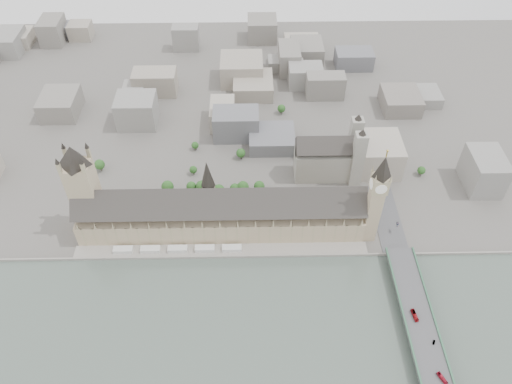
{
  "coord_description": "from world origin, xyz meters",
  "views": [
    {
      "loc": [
        26.92,
        -295.85,
        364.78
      ],
      "look_at": [
        33.21,
        44.12,
        25.77
      ],
      "focal_mm": 35.0,
      "sensor_mm": 36.0,
      "label": 1
    }
  ],
  "objects_px": {
    "red_bus_north": "(415,315)",
    "red_bus_south": "(442,378)",
    "westminster_abbey": "(330,157)",
    "car_silver": "(434,342)",
    "victoria_tower": "(83,185)",
    "elizabeth_tower": "(377,193)",
    "car_approach": "(398,224)",
    "westminster_bridge": "(418,323)",
    "palace_of_westminster": "(221,213)"
  },
  "relations": [
    {
      "from": "victoria_tower",
      "to": "westminster_abbey",
      "type": "relative_size",
      "value": 1.47
    },
    {
      "from": "palace_of_westminster",
      "to": "victoria_tower",
      "type": "xyz_separation_m",
      "value": [
        -122.0,
        6.3,
        32.5
      ]
    },
    {
      "from": "victoria_tower",
      "to": "car_silver",
      "type": "distance_m",
      "value": 322.42
    },
    {
      "from": "westminster_bridge",
      "to": "westminster_abbey",
      "type": "relative_size",
      "value": 4.78
    },
    {
      "from": "westminster_bridge",
      "to": "palace_of_westminster",
      "type": "bearing_deg",
      "value": 146.51
    },
    {
      "from": "westminster_abbey",
      "to": "car_approach",
      "type": "xyz_separation_m",
      "value": [
        55.51,
        -81.77,
        -14.05
      ]
    },
    {
      "from": "elizabeth_tower",
      "to": "westminster_abbey",
      "type": "distance_m",
      "value": 96.91
    },
    {
      "from": "victoria_tower",
      "to": "westminster_abbey",
      "type": "xyz_separation_m",
      "value": [
        232.92,
        69.0,
        -30.12
      ]
    },
    {
      "from": "red_bus_south",
      "to": "westminster_abbey",
      "type": "bearing_deg",
      "value": 79.05
    },
    {
      "from": "elizabeth_tower",
      "to": "victoria_tower",
      "type": "distance_m",
      "value": 260.64
    },
    {
      "from": "red_bus_north",
      "to": "red_bus_south",
      "type": "bearing_deg",
      "value": -89.42
    },
    {
      "from": "palace_of_westminster",
      "to": "westminster_bridge",
      "type": "xyz_separation_m",
      "value": [
        162.0,
        -107.2,
        -17.58
      ]
    },
    {
      "from": "westminster_abbey",
      "to": "car_approach",
      "type": "distance_m",
      "value": 99.82
    },
    {
      "from": "palace_of_westminster",
      "to": "westminster_abbey",
      "type": "relative_size",
      "value": 3.9
    },
    {
      "from": "westminster_abbey",
      "to": "car_approach",
      "type": "bearing_deg",
      "value": -55.83
    },
    {
      "from": "car_approach",
      "to": "elizabeth_tower",
      "type": "bearing_deg",
      "value": -159.03
    },
    {
      "from": "elizabeth_tower",
      "to": "westminster_bridge",
      "type": "relative_size",
      "value": 0.33
    },
    {
      "from": "elizabeth_tower",
      "to": "car_approach",
      "type": "bearing_deg",
      "value": 10.43
    },
    {
      "from": "westminster_bridge",
      "to": "car_silver",
      "type": "height_order",
      "value": "car_silver"
    },
    {
      "from": "red_bus_north",
      "to": "westminster_abbey",
      "type": "bearing_deg",
      "value": 97.29
    },
    {
      "from": "westminster_bridge",
      "to": "car_approach",
      "type": "xyz_separation_m",
      "value": [
        4.43,
        100.73,
        5.9
      ]
    },
    {
      "from": "elizabeth_tower",
      "to": "car_silver",
      "type": "relative_size",
      "value": 26.89
    },
    {
      "from": "car_silver",
      "to": "elizabeth_tower",
      "type": "bearing_deg",
      "value": 129.18
    },
    {
      "from": "elizabeth_tower",
      "to": "victoria_tower",
      "type": "xyz_separation_m",
      "value": [
        -260.0,
        18.0,
        -2.88
      ]
    },
    {
      "from": "victoria_tower",
      "to": "car_silver",
      "type": "height_order",
      "value": "victoria_tower"
    },
    {
      "from": "westminster_abbey",
      "to": "red_bus_north",
      "type": "xyz_separation_m",
      "value": [
        47.53,
        -179.61,
        -13.26
      ]
    },
    {
      "from": "westminster_bridge",
      "to": "car_approach",
      "type": "height_order",
      "value": "car_approach"
    },
    {
      "from": "red_bus_south",
      "to": "car_silver",
      "type": "relative_size",
      "value": 2.54
    },
    {
      "from": "victoria_tower",
      "to": "westminster_abbey",
      "type": "bearing_deg",
      "value": 16.5
    },
    {
      "from": "car_silver",
      "to": "palace_of_westminster",
      "type": "bearing_deg",
      "value": 167.47
    },
    {
      "from": "westminster_abbey",
      "to": "car_silver",
      "type": "bearing_deg",
      "value": -74.31
    },
    {
      "from": "palace_of_westminster",
      "to": "car_approach",
      "type": "distance_m",
      "value": 166.97
    },
    {
      "from": "red_bus_north",
      "to": "westminster_bridge",
      "type": "bearing_deg",
      "value": -46.78
    },
    {
      "from": "victoria_tower",
      "to": "red_bus_south",
      "type": "xyz_separation_m",
      "value": [
        287.9,
        -162.84,
        -43.54
      ]
    },
    {
      "from": "elizabeth_tower",
      "to": "westminster_abbey",
      "type": "height_order",
      "value": "elizabeth_tower"
    },
    {
      "from": "westminster_bridge",
      "to": "westminster_abbey",
      "type": "xyz_separation_m",
      "value": [
        -51.08,
        182.5,
        19.96
      ]
    },
    {
      "from": "palace_of_westminster",
      "to": "car_approach",
      "type": "bearing_deg",
      "value": -2.22
    },
    {
      "from": "victoria_tower",
      "to": "car_approach",
      "type": "height_order",
      "value": "victoria_tower"
    },
    {
      "from": "westminster_bridge",
      "to": "car_approach",
      "type": "distance_m",
      "value": 101.0
    },
    {
      "from": "car_silver",
      "to": "car_approach",
      "type": "height_order",
      "value": "car_approach"
    },
    {
      "from": "westminster_abbey",
      "to": "red_bus_north",
      "type": "bearing_deg",
      "value": -75.18
    },
    {
      "from": "elizabeth_tower",
      "to": "red_bus_south",
      "type": "relative_size",
      "value": 10.58
    },
    {
      "from": "red_bus_south",
      "to": "car_approach",
      "type": "xyz_separation_m",
      "value": [
        0.53,
        150.07,
        -0.64
      ]
    },
    {
      "from": "westminster_abbey",
      "to": "victoria_tower",
      "type": "bearing_deg",
      "value": -163.5
    },
    {
      "from": "palace_of_westminster",
      "to": "westminster_bridge",
      "type": "height_order",
      "value": "palace_of_westminster"
    },
    {
      "from": "palace_of_westminster",
      "to": "westminster_bridge",
      "type": "bearing_deg",
      "value": -33.49
    },
    {
      "from": "red_bus_north",
      "to": "car_approach",
      "type": "bearing_deg",
      "value": 77.81
    },
    {
      "from": "red_bus_north",
      "to": "car_approach",
      "type": "height_order",
      "value": "red_bus_north"
    },
    {
      "from": "victoria_tower",
      "to": "red_bus_north",
      "type": "bearing_deg",
      "value": -21.52
    },
    {
      "from": "red_bus_north",
      "to": "car_approach",
      "type": "relative_size",
      "value": 2.11
    }
  ]
}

